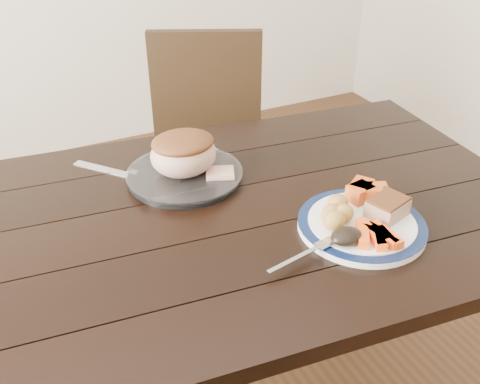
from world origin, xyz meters
name	(u,v)px	position (x,y,z in m)	size (l,w,h in m)	color
dining_table	(207,246)	(0.00, 0.00, 0.66)	(1.69, 1.07, 0.75)	black
chair_far	(207,146)	(0.31, 0.73, 0.52)	(0.56, 0.57, 0.93)	black
dinner_plate	(361,226)	(0.29, -0.21, 0.76)	(0.29, 0.29, 0.02)	white
plate_rim	(362,222)	(0.29, -0.21, 0.77)	(0.29, 0.29, 0.02)	#0B183A
serving_platter	(185,176)	(0.02, 0.17, 0.76)	(0.29, 0.29, 0.02)	white
pork_slice	(387,208)	(0.35, -0.21, 0.79)	(0.09, 0.07, 0.04)	tan
roasted_potatoes	(336,212)	(0.24, -0.18, 0.79)	(0.10, 0.10, 0.04)	gold
carrot_batons	(378,236)	(0.28, -0.28, 0.78)	(0.09, 0.11, 0.02)	#FF5515
pumpkin_wedges	(365,192)	(0.35, -0.13, 0.79)	(0.10, 0.10, 0.04)	#EB571A
dark_mushroom	(346,236)	(0.21, -0.25, 0.79)	(0.07, 0.05, 0.03)	black
fork	(307,253)	(0.12, -0.25, 0.77)	(0.18, 0.05, 0.00)	silver
roast_joint	(183,155)	(0.02, 0.17, 0.82)	(0.17, 0.15, 0.11)	tan
cut_slice	(220,174)	(0.09, 0.12, 0.78)	(0.07, 0.06, 0.02)	tan
carving_knife	(145,178)	(-0.08, 0.22, 0.76)	(0.22, 0.26, 0.01)	silver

